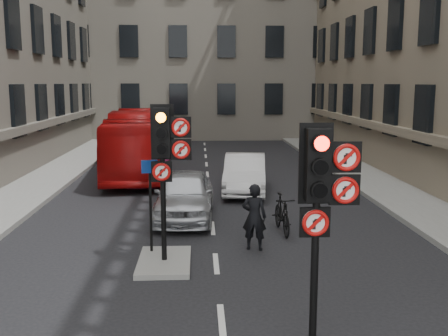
{
  "coord_description": "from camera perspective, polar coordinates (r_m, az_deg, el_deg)",
  "views": [
    {
      "loc": [
        -0.38,
        -6.68,
        4.17
      ],
      "look_at": [
        0.09,
        2.92,
        2.6
      ],
      "focal_mm": 42.0,
      "sensor_mm": 36.0,
      "label": 1
    }
  ],
  "objects": [
    {
      "name": "centre_island",
      "position": [
        12.41,
        -6.5,
        -10.11
      ],
      "size": [
        1.2,
        2.0,
        0.12
      ],
      "primitive_type": "cube",
      "color": "gray",
      "rests_on": "ground"
    },
    {
      "name": "building_far",
      "position": [
        45.06,
        -2.35,
        16.72
      ],
      "size": [
        30.0,
        14.0,
        20.0
      ],
      "primitive_type": "cube",
      "color": "#6D675C",
      "rests_on": "ground"
    },
    {
      "name": "info_sign",
      "position": [
        12.63,
        -8.04,
        -2.7
      ],
      "size": [
        0.39,
        0.14,
        2.24
      ],
      "rotation": [
        0.0,
        0.0,
        0.18
      ],
      "color": "black",
      "rests_on": "centre_island"
    },
    {
      "name": "pavement_left",
      "position": [
        20.31,
        -22.36,
        -3.04
      ],
      "size": [
        3.0,
        50.0,
        0.16
      ],
      "primitive_type": "cube",
      "color": "gray",
      "rests_on": "ground"
    },
    {
      "name": "motorcyclist",
      "position": [
        13.18,
        3.31,
        -5.33
      ],
      "size": [
        0.7,
        0.55,
        1.69
      ],
      "primitive_type": "imported",
      "rotation": [
        0.0,
        0.0,
        2.89
      ],
      "color": "black",
      "rests_on": "ground"
    },
    {
      "name": "motorcycle",
      "position": [
        14.78,
        6.34,
        -4.98
      ],
      "size": [
        0.61,
        1.83,
        1.09
      ],
      "primitive_type": "imported",
      "rotation": [
        0.0,
        0.0,
        0.06
      ],
      "color": "black",
      "rests_on": "ground"
    },
    {
      "name": "signal_far",
      "position": [
        11.79,
        -6.32,
        2.08
      ],
      "size": [
        0.91,
        0.4,
        3.58
      ],
      "color": "black",
      "rests_on": "centre_island"
    },
    {
      "name": "bus_red",
      "position": [
        24.53,
        -9.57,
        2.8
      ],
      "size": [
        3.26,
        10.57,
        2.9
      ],
      "primitive_type": "imported",
      "rotation": [
        0.0,
        0.0,
        0.08
      ],
      "color": "#940A0A",
      "rests_on": "ground"
    },
    {
      "name": "signal_near",
      "position": [
        8.06,
        10.67,
        -2.25
      ],
      "size": [
        0.91,
        0.4,
        3.58
      ],
      "color": "black",
      "rests_on": "ground"
    },
    {
      "name": "car_silver",
      "position": [
        16.28,
        -4.29,
        -2.91
      ],
      "size": [
        1.93,
        4.41,
        1.48
      ],
      "primitive_type": "imported",
      "rotation": [
        0.0,
        0.0,
        -0.04
      ],
      "color": "#B6B9BF",
      "rests_on": "ground"
    },
    {
      "name": "car_white",
      "position": [
        20.1,
        2.28,
        -0.6
      ],
      "size": [
        1.97,
        4.5,
        1.44
      ],
      "primitive_type": "imported",
      "rotation": [
        0.0,
        0.0,
        -0.1
      ],
      "color": "silver",
      "rests_on": "ground"
    },
    {
      "name": "car_pink",
      "position": [
        22.68,
        -8.39,
        0.42
      ],
      "size": [
        2.49,
        5.09,
        1.42
      ],
      "primitive_type": "imported",
      "rotation": [
        0.0,
        0.0,
        0.1
      ],
      "color": "#D13D86",
      "rests_on": "ground"
    },
    {
      "name": "pavement_right",
      "position": [
        20.57,
        18.94,
        -2.69
      ],
      "size": [
        3.0,
        50.0,
        0.16
      ],
      "primitive_type": "cube",
      "color": "gray",
      "rests_on": "ground"
    }
  ]
}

